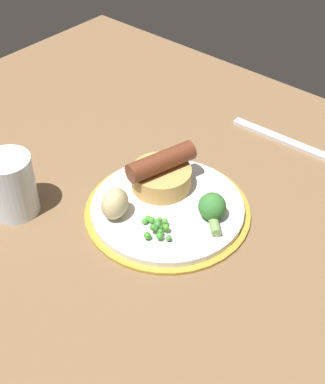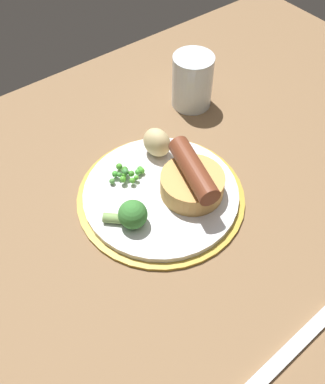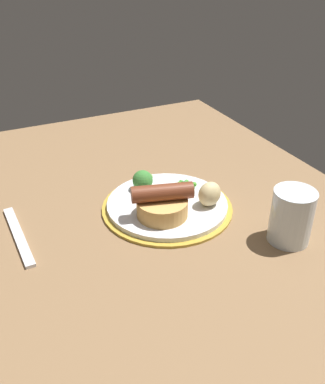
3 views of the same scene
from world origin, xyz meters
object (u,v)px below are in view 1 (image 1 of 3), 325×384
at_px(potato_chunk_0, 115,204).
at_px(drinking_glass, 11,185).
at_px(broccoli_floret_near, 212,208).
at_px(dinner_plate, 167,209).
at_px(pea_pile, 156,227).
at_px(fork, 280,138).
at_px(sausage_pudding, 163,174).

relative_size(potato_chunk_0, drinking_glass, 0.49).
bearing_deg(broccoli_floret_near, dinner_plate, 61.12).
distance_m(pea_pile, fork, 0.32).
distance_m(potato_chunk_0, drinking_glass, 0.15).
height_order(sausage_pudding, fork, sausage_pudding).
relative_size(fork, drinking_glass, 1.94).
bearing_deg(drinking_glass, dinner_plate, -140.93).
bearing_deg(pea_pile, potato_chunk_0, 12.01).
relative_size(potato_chunk_0, fork, 0.25).
xyz_separation_m(dinner_plate, potato_chunk_0, (0.04, 0.06, 0.03)).
relative_size(pea_pile, drinking_glass, 0.60).
height_order(dinner_plate, broccoli_floret_near, broccoli_floret_near).
xyz_separation_m(sausage_pudding, potato_chunk_0, (0.01, 0.09, -0.00)).
bearing_deg(dinner_plate, fork, -96.18).
relative_size(dinner_plate, potato_chunk_0, 5.29).
xyz_separation_m(broccoli_floret_near, drinking_glass, (0.24, 0.16, 0.01)).
height_order(dinner_plate, pea_pile, pea_pile).
distance_m(dinner_plate, drinking_glass, 0.23).
bearing_deg(fork, drinking_glass, 61.15).
relative_size(sausage_pudding, fork, 0.61).
height_order(sausage_pudding, drinking_glass, drinking_glass).
xyz_separation_m(dinner_plate, fork, (-0.03, -0.26, -0.00)).
bearing_deg(sausage_pudding, fork, 1.50).
bearing_deg(sausage_pudding, pea_pile, -129.13).
bearing_deg(broccoli_floret_near, potato_chunk_0, 82.36).
relative_size(sausage_pudding, drinking_glass, 1.19).
bearing_deg(fork, broccoli_floret_near, 95.80).
bearing_deg(fork, dinner_plate, 81.36).
bearing_deg(pea_pile, drinking_glass, 24.42).
xyz_separation_m(broccoli_floret_near, potato_chunk_0, (0.11, 0.09, 0.00)).
height_order(pea_pile, potato_chunk_0, potato_chunk_0).
xyz_separation_m(dinner_plate, drinking_glass, (0.17, 0.14, 0.04)).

